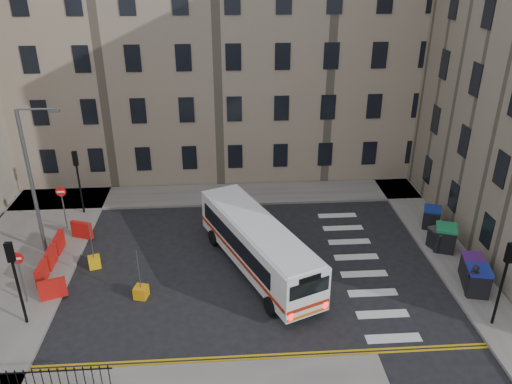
{
  "coord_description": "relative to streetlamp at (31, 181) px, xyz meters",
  "views": [
    {
      "loc": [
        -3.06,
        -22.17,
        14.91
      ],
      "look_at": [
        -1.32,
        2.73,
        3.0
      ],
      "focal_mm": 35.0,
      "sensor_mm": 36.0,
      "label": 1
    }
  ],
  "objects": [
    {
      "name": "ground",
      "position": [
        13.0,
        -2.0,
        -4.34
      ],
      "size": [
        120.0,
        120.0,
        0.0
      ],
      "primitive_type": "plane",
      "color": "black",
      "rests_on": "ground"
    },
    {
      "name": "traffic_light_sw",
      "position": [
        1.0,
        -6.0,
        -1.47
      ],
      "size": [
        0.28,
        0.22,
        4.1
      ],
      "color": "black",
      "rests_on": "pavement_west"
    },
    {
      "name": "no_entry_north",
      "position": [
        0.5,
        2.5,
        -2.26
      ],
      "size": [
        0.6,
        0.08,
        3.0
      ],
      "color": "#595B5E",
      "rests_on": "pavement_west"
    },
    {
      "name": "iron_railings",
      "position": [
        1.75,
        -10.2,
        -3.59
      ],
      "size": [
        7.8,
        0.04,
        1.2
      ],
      "color": "black",
      "rests_on": "pavement_sw"
    },
    {
      "name": "bollard_yellow",
      "position": [
        3.0,
        -1.57,
        -4.04
      ],
      "size": [
        0.75,
        0.75,
        0.6
      ],
      "primitive_type": "cube",
      "rotation": [
        0.0,
        0.0,
        0.3
      ],
      "color": "#ECB20D",
      "rests_on": "ground"
    },
    {
      "name": "terrace_north",
      "position": [
        6.0,
        13.5,
        4.28
      ],
      "size": [
        38.3,
        10.8,
        17.2
      ],
      "color": "gray",
      "rests_on": "ground"
    },
    {
      "name": "traffic_light_east",
      "position": [
        21.6,
        -7.5,
        -1.47
      ],
      "size": [
        0.28,
        0.22,
        4.1
      ],
      "color": "black",
      "rests_on": "pavement_east"
    },
    {
      "name": "wheelie_bin_b",
      "position": [
        22.14,
        -4.14,
        -3.55
      ],
      "size": [
        1.25,
        1.36,
        1.26
      ],
      "rotation": [
        0.0,
        0.0,
        -0.26
      ],
      "color": "black",
      "rests_on": "pavement_east"
    },
    {
      "name": "pedestrian",
      "position": [
        21.46,
        -5.56,
        -3.3
      ],
      "size": [
        0.68,
        0.47,
        1.77
      ],
      "primitive_type": "imported",
      "rotation": [
        0.0,
        0.0,
        3.06
      ],
      "color": "black",
      "rests_on": "pavement_east"
    },
    {
      "name": "wheelie_bin_e",
      "position": [
        22.18,
        1.15,
        -3.56
      ],
      "size": [
        1.34,
        1.41,
        1.24
      ],
      "rotation": [
        0.0,
        0.0,
        -0.41
      ],
      "color": "black",
      "rests_on": "pavement_east"
    },
    {
      "name": "wheelie_bin_c",
      "position": [
        21.95,
        -1.33,
        -3.48
      ],
      "size": [
        1.49,
        1.58,
        1.4
      ],
      "rotation": [
        0.0,
        0.0,
        -0.38
      ],
      "color": "black",
      "rests_on": "pavement_east"
    },
    {
      "name": "pavement_east",
      "position": [
        22.0,
        2.0,
        -4.26
      ],
      "size": [
        2.4,
        26.0,
        0.15
      ],
      "primitive_type": "cube",
      "color": "slate",
      "rests_on": "ground"
    },
    {
      "name": "bus",
      "position": [
        11.53,
        -2.37,
        -2.79
      ],
      "size": [
        5.86,
        9.91,
        2.68
      ],
      "rotation": [
        0.0,
        0.0,
        0.4
      ],
      "color": "white",
      "rests_on": "ground"
    },
    {
      "name": "pavement_north",
      "position": [
        7.0,
        6.6,
        -4.26
      ],
      "size": [
        36.0,
        3.2,
        0.15
      ],
      "primitive_type": "cube",
      "color": "slate",
      "rests_on": "ground"
    },
    {
      "name": "no_entry_south",
      "position": [
        0.5,
        -4.5,
        -2.26
      ],
      "size": [
        0.6,
        0.08,
        3.0
      ],
      "color": "#595B5E",
      "rests_on": "pavement_west"
    },
    {
      "name": "roadworks_barriers",
      "position": [
        1.16,
        -1.5,
        -3.69
      ],
      "size": [
        1.66,
        6.26,
        1.0
      ],
      "color": "red",
      "rests_on": "pavement_west"
    },
    {
      "name": "traffic_light_nw",
      "position": [
        1.0,
        4.5,
        -1.47
      ],
      "size": [
        0.28,
        0.22,
        4.1
      ],
      "color": "black",
      "rests_on": "pavement_west"
    },
    {
      "name": "pavement_west",
      "position": [
        -1.0,
        -1.0,
        -4.26
      ],
      "size": [
        6.0,
        22.0,
        0.15
      ],
      "primitive_type": "cube",
      "color": "slate",
      "rests_on": "ground"
    },
    {
      "name": "wheelie_bin_a",
      "position": [
        21.87,
        -5.28,
        -3.51
      ],
      "size": [
        1.32,
        1.44,
        1.35
      ],
      "rotation": [
        0.0,
        0.0,
        -0.24
      ],
      "color": "black",
      "rests_on": "pavement_east"
    },
    {
      "name": "bollard_chevron",
      "position": [
        5.8,
        -4.35,
        -4.04
      ],
      "size": [
        0.73,
        0.73,
        0.6
      ],
      "primitive_type": "cube",
      "rotation": [
        0.0,
        0.0,
        -0.25
      ],
      "color": "orange",
      "rests_on": "ground"
    },
    {
      "name": "wheelie_bin_d",
      "position": [
        21.69,
        -1.22,
        -3.59
      ],
      "size": [
        1.2,
        1.29,
        1.18
      ],
      "rotation": [
        0.0,
        0.0,
        0.3
      ],
      "color": "black",
      "rests_on": "pavement_east"
    },
    {
      "name": "streetlamp",
      "position": [
        0.0,
        0.0,
        0.0
      ],
      "size": [
        0.5,
        0.22,
        8.14
      ],
      "color": "#595B5E",
      "rests_on": "pavement_west"
    }
  ]
}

